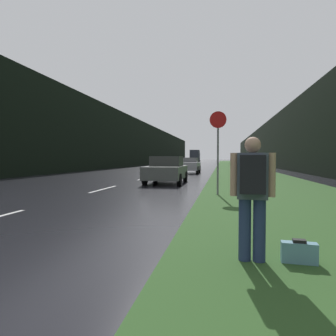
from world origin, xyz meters
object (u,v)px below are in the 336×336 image
at_px(hitchhiker_with_backpack, 252,191).
at_px(car_passing_near, 166,170).
at_px(suitcase, 299,253).
at_px(car_passing_far, 188,165).
at_px(delivery_truck, 195,156).
at_px(stop_sign, 218,146).

height_order(hitchhiker_with_backpack, car_passing_near, hitchhiker_with_backpack).
relative_size(suitcase, car_passing_far, 0.11).
height_order(car_passing_near, delivery_truck, delivery_truck).
bearing_deg(hitchhiker_with_backpack, suitcase, 10.35).
distance_m(suitcase, car_passing_near, 12.74).
height_order(suitcase, delivery_truck, delivery_truck).
relative_size(hitchhiker_with_backpack, delivery_truck, 0.22).
bearing_deg(car_passing_near, hitchhiker_with_backpack, 105.56).
bearing_deg(stop_sign, hitchhiker_with_backpack, -85.78).
relative_size(hitchhiker_with_backpack, suitcase, 3.66).
bearing_deg(car_passing_far, suitcase, 99.76).
bearing_deg(hitchhiker_with_backpack, car_passing_near, 110.51).
distance_m(suitcase, delivery_truck, 80.54).
relative_size(stop_sign, delivery_truck, 0.41).
distance_m(car_passing_far, delivery_truck, 57.13).
xyz_separation_m(car_passing_far, delivery_truck, (-4.37, 56.95, 1.16)).
bearing_deg(car_passing_far, delivery_truck, -85.62).
distance_m(suitcase, car_passing_far, 23.49).
relative_size(car_passing_near, delivery_truck, 0.54).
xyz_separation_m(stop_sign, car_passing_near, (-2.85, 4.89, -1.12)).
bearing_deg(stop_sign, car_passing_far, 100.12).
height_order(hitchhiker_with_backpack, delivery_truck, delivery_truck).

